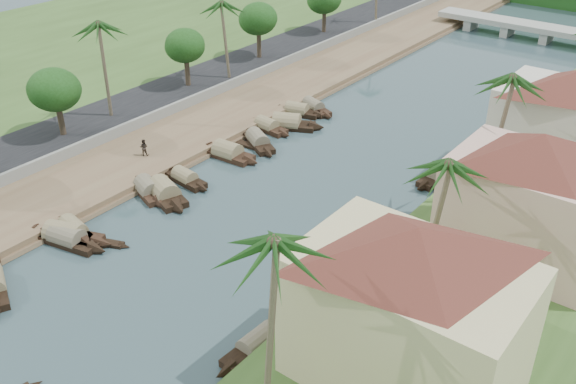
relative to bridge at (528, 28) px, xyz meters
The scene contains 36 objects.
ground 72.02m from the bridge, 90.00° to the right, with size 220.00×220.00×0.00m, color #33484D.
left_bank 54.42m from the bridge, 107.10° to the right, with size 10.00×180.00×0.80m, color brown.
right_bank 55.37m from the bridge, 69.93° to the right, with size 16.00×180.00×1.20m, color #324E1F.
road 57.49m from the bridge, 115.23° to the right, with size 8.00×180.00×1.40m, color black.
retaining_wall 55.79m from the bridge, 111.23° to the right, with size 0.40×180.00×1.10m, color gray.
far_left_fill 72.84m from the bridge, 134.44° to the right, with size 45.00×220.00×1.35m, color #324E1F.
bridge is the anchor object (origin of this frame).
building_near 76.54m from the bridge, 75.61° to the right, with size 14.85×14.85×10.20m.
building_mid 61.51m from the bridge, 70.98° to the right, with size 14.11×14.11×9.70m.
sampan_2 76.91m from the bridge, 97.19° to the right, with size 8.59×4.66×2.25m.
sampan_3 77.03m from the bridge, 96.78° to the right, with size 7.96×3.16×2.11m.
sampan_4 76.06m from the bridge, 97.40° to the right, with size 6.98×2.72×1.98m.
sampan_5 67.39m from the bridge, 97.18° to the right, with size 8.12×4.45×2.49m.
sampan_6 68.09m from the bridge, 98.47° to the right, with size 7.17×3.88×2.12m.
sampan_7 64.46m from the bridge, 97.95° to the right, with size 6.70×2.04×1.82m.
sampan_8 58.37m from the bridge, 99.12° to the right, with size 7.74×2.36×2.35m.
sampan_9 54.33m from the bridge, 99.26° to the right, with size 7.74×5.26×2.05m.
sampan_10 51.33m from the bridge, 101.53° to the right, with size 7.00×2.13×1.94m.
sampan_11 49.28m from the bridge, 100.49° to the right, with size 8.49×5.38×2.42m.
sampan_12 43.78m from the bridge, 102.53° to the right, with size 7.55×3.99×1.85m.
sampan_13 46.08m from the bridge, 102.82° to the right, with size 7.36×3.26×2.01m.
sampan_14 76.96m from the bridge, 82.33° to the right, with size 1.85×7.74×1.91m.
sampan_15 67.26m from the bridge, 81.52° to the right, with size 1.91×7.78×2.10m.
sampan_16 49.97m from the bridge, 79.24° to the right, with size 2.14×7.58×1.88m.
canoe_1 75.17m from the bridge, 95.27° to the right, with size 4.76×2.49×0.78m.
canoe_2 55.54m from the bridge, 100.31° to the right, with size 6.27×1.21×0.91m.
palm_0 83.28m from the bridge, 79.53° to the right, with size 3.20×3.20×13.42m.
palm_1 67.81m from the bridge, 76.24° to the right, with size 3.20×3.20×10.98m.
palm_2 55.75m from the bridge, 74.11° to the right, with size 3.20×3.20×12.67m.
palm_5 65.19m from the bridge, 111.84° to the right, with size 3.20×3.20×11.48m.
palm_6 49.36m from the bridge, 116.90° to the right, with size 3.20×3.20×10.57m.
tree_2 70.32m from the bridge, 110.00° to the right, with size 5.03×5.03×6.80m.
tree_3 54.12m from the bridge, 116.42° to the right, with size 4.62×4.62×6.71m.
tree_4 42.69m from the bridge, 124.45° to the right, with size 4.88×4.88×7.13m.
tree_5 31.41m from the bridge, 140.51° to the right, with size 4.81×4.81×6.76m.
person_far 65.10m from the bridge, 103.15° to the right, with size 0.81×0.63×1.67m, color #2F2721.
Camera 1 is at (30.02, -26.96, 28.72)m, focal length 40.00 mm.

